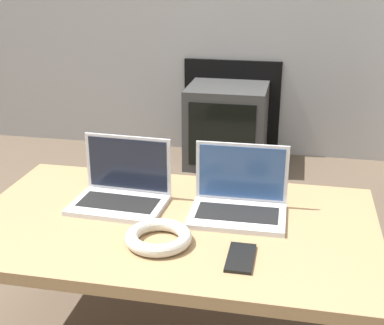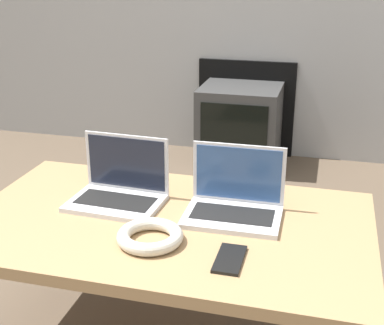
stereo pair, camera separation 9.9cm
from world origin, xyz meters
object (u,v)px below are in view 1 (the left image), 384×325
Objects in this scene: phone at (241,258)px; tv at (227,126)px; laptop_left at (122,189)px; headphones at (159,237)px; laptop_right at (239,199)px.

phone is 1.90m from tv.
phone is at bearing -30.44° from laptop_left.
headphones is (0.18, -0.23, -0.03)m from laptop_left.
laptop_right reaches higher than phone.
laptop_left is at bearing 179.03° from laptop_right.
phone is (0.42, -0.27, -0.04)m from laptop_left.
phone is at bearing -80.97° from tv.
laptop_right is 0.61× the size of tv.
tv is (-0.26, 1.59, -0.26)m from laptop_right.
laptop_right is at bearing -80.80° from tv.
phone is at bearing -82.93° from laptop_right.
tv is (-0.30, 1.86, -0.21)m from phone.
laptop_left is 1.02× the size of laptop_right.
laptop_left is 2.07× the size of phone.
laptop_right reaches higher than tv.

